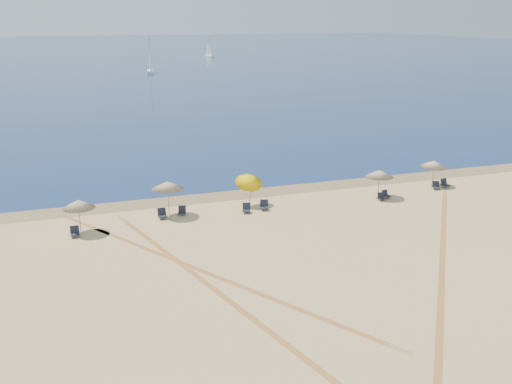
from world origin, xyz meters
The scene contains 20 objects.
ground centered at (0.00, 0.00, 0.00)m, with size 160.00×160.00×0.00m, color tan.
ocean centered at (0.00, 225.00, 0.01)m, with size 500.00×500.00×0.00m, color #0C2151.
wet_sand centered at (0.00, 24.00, 0.00)m, with size 500.00×500.00×0.00m, color olive.
umbrella_1 centered at (-12.42, 19.18, 1.95)m, with size 2.10×2.10×2.29m.
umbrella_2 centered at (-6.31, 20.68, 2.23)m, with size 2.27×2.27×2.57m.
umbrella_3 centered at (-0.21, 20.95, 1.99)m, with size 2.01×2.05×2.68m.
umbrella_4 centered at (9.98, 19.65, 1.92)m, with size 2.17×2.17×2.27m.
umbrella_5 centered at (15.91, 21.04, 1.87)m, with size 2.04×2.08×2.24m.
chair_1 centered at (-12.81, 18.52, 0.30)m, with size 0.57×0.66×0.68m.
chair_2 centered at (-6.89, 20.17, 0.31)m, with size 0.60×0.70×0.71m.
chair_3 centered at (-5.42, 20.46, 0.28)m, with size 0.69×0.75×0.64m.
chair_4 centered at (-0.91, 19.45, 0.30)m, with size 0.76×0.82×0.69m.
chair_5 centered at (0.52, 19.65, 0.32)m, with size 0.77×0.84×0.72m.
chair_6 centered at (9.79, 18.84, 0.26)m, with size 0.53×0.61×0.59m.
chair_7 centered at (10.46, 19.27, 0.27)m, with size 0.65×0.72×0.62m.
chair_8 centered at (15.58, 20.02, 0.29)m, with size 0.75×0.80×0.65m.
chair_9 centered at (16.61, 20.28, 0.31)m, with size 0.63×0.73×0.70m.
sailboat_0 centered at (9.19, 128.57, 2.75)m, with size 2.45×6.27×9.09m.
sailboat_1 centered at (37.10, 179.15, 2.08)m, with size 2.84×4.70×6.86m.
tire_tracks centered at (-1.91, 9.33, 0.00)m, with size 54.22×43.93×0.00m.
Camera 1 is at (-12.95, -18.03, 13.59)m, focal length 40.48 mm.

